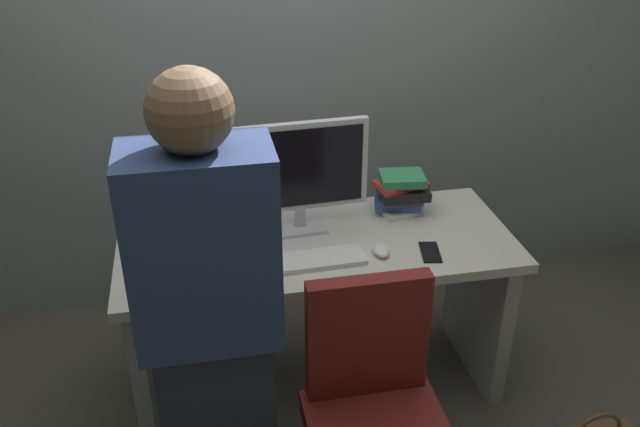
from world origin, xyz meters
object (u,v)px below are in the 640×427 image
Objects in this scene: cup_near_keyboard at (201,249)px; monitor at (300,171)px; keyboard at (308,261)px; book_stack at (401,192)px; cup_by_monitor at (214,220)px; desk at (318,287)px; person_at_desk at (212,336)px; cell_phone at (430,252)px; mouse at (381,250)px.

monitor is at bearing 21.35° from cup_near_keyboard.
book_stack reaches higher than keyboard.
cup_by_monitor is 0.78m from book_stack.
person_at_desk reaches higher than desk.
cup_by_monitor is 0.86m from cell_phone.
keyboard is (0.37, 0.49, -0.10)m from person_at_desk.
mouse is at bearing -0.01° from keyboard.
mouse is at bearing -119.20° from book_stack.
person_at_desk is 0.63m from keyboard.
keyboard is 2.99× the size of cell_phone.
monitor is 0.36m from keyboard.
cup_by_monitor reaches higher than cup_near_keyboard.
book_stack is (0.17, 0.31, 0.07)m from mouse.
mouse is 0.68m from cup_by_monitor.
cup_by_monitor is (0.05, 0.80, -0.06)m from person_at_desk.
monitor is 5.61× the size of cup_by_monitor.
monitor is at bearing 159.05° from cell_phone.
person_at_desk is 17.00× the size of cup_by_monitor.
keyboard is at bearing -93.77° from monitor.
cup_near_keyboard is (-0.01, 0.59, -0.06)m from person_at_desk.
person_at_desk reaches higher than cell_phone.
desk is 2.86× the size of monitor.
cup_by_monitor reaches higher than keyboard.
cell_phone is (0.85, -0.12, -0.04)m from cup_near_keyboard.
keyboard is 0.45m from cup_by_monitor.
desk is at bearing 55.54° from person_at_desk.
cell_phone is at bearing -4.52° from keyboard.
cup_by_monitor reaches higher than cell_phone.
person_at_desk reaches higher than keyboard.
monitor reaches higher than cell_phone.
cup_near_keyboard is at bearing -158.65° from monitor.
cup_by_monitor is (-0.39, 0.16, 0.27)m from desk.
monitor is at bearing -171.83° from book_stack.
monitor is 5.80× the size of cup_near_keyboard.
mouse is 1.07× the size of cup_near_keyboard.
mouse is at bearing -32.83° from desk.
mouse is 0.67m from cup_near_keyboard.
cup_by_monitor is at bearing 153.66° from mouse.
mouse is at bearing -42.84° from monitor.
book_stack is (0.78, 0.01, 0.04)m from cup_by_monitor.
desk is 0.94× the size of person_at_desk.
cup_near_keyboard is 0.41× the size of book_stack.
cup_by_monitor is (-0.34, 0.05, -0.21)m from monitor.
person_at_desk is 17.58× the size of cup_near_keyboard.
desk is 0.50m from cup_by_monitor.
cup_near_keyboard is 0.86m from cell_phone.
book_stack is at bearing 44.34° from person_at_desk.
cup_by_monitor is at bearing 157.60° from desk.
cup_near_keyboard is (-0.45, -0.05, 0.27)m from desk.
book_stack is at bearing 33.11° from keyboard.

